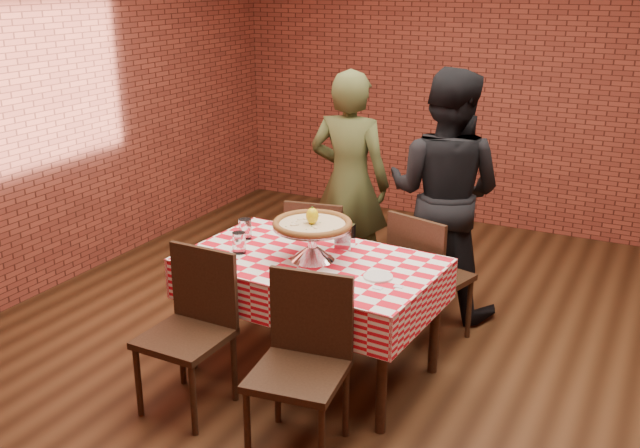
{
  "coord_description": "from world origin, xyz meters",
  "views": [
    {
      "loc": [
        1.59,
        -3.88,
        2.39
      ],
      "look_at": [
        -0.3,
        -0.21,
        0.95
      ],
      "focal_mm": 40.46,
      "sensor_mm": 36.0,
      "label": 1
    }
  ],
  "objects_px": {
    "chair_far_left": "(321,255)",
    "chair_near_left": "(184,336)",
    "water_glass_right": "(245,229)",
    "condiment_caddy": "(345,236)",
    "table": "(311,316)",
    "chair_far_right": "(432,276)",
    "diner_black": "(444,194)",
    "pizza_stand": "(312,243)",
    "pizza": "(312,225)",
    "chair_near_right": "(298,372)",
    "diner_olive": "(349,183)",
    "water_glass_left": "(239,243)"
  },
  "relations": [
    {
      "from": "chair_far_left",
      "to": "chair_near_left",
      "type": "bearing_deg",
      "value": 75.9
    },
    {
      "from": "water_glass_right",
      "to": "condiment_caddy",
      "type": "xyz_separation_m",
      "value": [
        0.65,
        0.15,
        0.01
      ]
    },
    {
      "from": "table",
      "to": "water_glass_right",
      "type": "distance_m",
      "value": 0.72
    },
    {
      "from": "chair_far_left",
      "to": "chair_far_right",
      "type": "distance_m",
      "value": 0.86
    },
    {
      "from": "chair_far_left",
      "to": "chair_far_right",
      "type": "relative_size",
      "value": 0.97
    },
    {
      "from": "chair_far_right",
      "to": "diner_black",
      "type": "distance_m",
      "value": 0.66
    },
    {
      "from": "pizza_stand",
      "to": "condiment_caddy",
      "type": "distance_m",
      "value": 0.28
    },
    {
      "from": "chair_near_left",
      "to": "condiment_caddy",
      "type": "bearing_deg",
      "value": 62.1
    },
    {
      "from": "pizza_stand",
      "to": "pizza",
      "type": "distance_m",
      "value": 0.11
    },
    {
      "from": "pizza",
      "to": "pizza_stand",
      "type": "bearing_deg",
      "value": 0.0
    },
    {
      "from": "water_glass_right",
      "to": "chair_near_right",
      "type": "distance_m",
      "value": 1.28
    },
    {
      "from": "pizza",
      "to": "chair_near_right",
      "type": "xyz_separation_m",
      "value": [
        0.31,
        -0.76,
        -0.51
      ]
    },
    {
      "from": "chair_far_left",
      "to": "diner_black",
      "type": "xyz_separation_m",
      "value": [
        0.76,
        0.45,
        0.45
      ]
    },
    {
      "from": "pizza",
      "to": "water_glass_right",
      "type": "bearing_deg",
      "value": 168.02
    },
    {
      "from": "pizza",
      "to": "condiment_caddy",
      "type": "height_order",
      "value": "pizza"
    },
    {
      "from": "pizza",
      "to": "diner_black",
      "type": "height_order",
      "value": "diner_black"
    },
    {
      "from": "chair_near_left",
      "to": "chair_far_right",
      "type": "relative_size",
      "value": 1.0
    },
    {
      "from": "chair_near_right",
      "to": "chair_far_left",
      "type": "bearing_deg",
      "value": 105.17
    },
    {
      "from": "pizza_stand",
      "to": "chair_far_left",
      "type": "distance_m",
      "value": 0.95
    },
    {
      "from": "condiment_caddy",
      "to": "chair_far_left",
      "type": "xyz_separation_m",
      "value": [
        -0.43,
        0.52,
        -0.39
      ]
    },
    {
      "from": "pizza_stand",
      "to": "water_glass_right",
      "type": "height_order",
      "value": "pizza_stand"
    },
    {
      "from": "chair_far_left",
      "to": "water_glass_right",
      "type": "bearing_deg",
      "value": 62.04
    },
    {
      "from": "condiment_caddy",
      "to": "chair_near_left",
      "type": "xyz_separation_m",
      "value": [
        -0.54,
        -0.97,
        -0.37
      ]
    },
    {
      "from": "chair_near_right",
      "to": "diner_olive",
      "type": "xyz_separation_m",
      "value": [
        -0.65,
        2.02,
        0.4
      ]
    },
    {
      "from": "chair_near_right",
      "to": "pizza",
      "type": "bearing_deg",
      "value": 104.52
    },
    {
      "from": "pizza",
      "to": "chair_near_right",
      "type": "relative_size",
      "value": 0.51
    },
    {
      "from": "water_glass_left",
      "to": "table",
      "type": "bearing_deg",
      "value": 14.35
    },
    {
      "from": "chair_near_left",
      "to": "chair_far_right",
      "type": "height_order",
      "value": "chair_near_left"
    },
    {
      "from": "pizza_stand",
      "to": "diner_olive",
      "type": "xyz_separation_m",
      "value": [
        -0.34,
        1.26,
        0.0
      ]
    },
    {
      "from": "water_glass_left",
      "to": "diner_black",
      "type": "xyz_separation_m",
      "value": [
        0.87,
        1.34,
        0.07
      ]
    },
    {
      "from": "table",
      "to": "diner_olive",
      "type": "distance_m",
      "value": 1.39
    },
    {
      "from": "pizza",
      "to": "diner_olive",
      "type": "distance_m",
      "value": 1.31
    },
    {
      "from": "water_glass_right",
      "to": "diner_black",
      "type": "height_order",
      "value": "diner_black"
    },
    {
      "from": "pizza",
      "to": "chair_near_right",
      "type": "bearing_deg",
      "value": -67.65
    },
    {
      "from": "pizza_stand",
      "to": "diner_olive",
      "type": "height_order",
      "value": "diner_olive"
    },
    {
      "from": "pizza_stand",
      "to": "chair_near_right",
      "type": "distance_m",
      "value": 0.91
    },
    {
      "from": "diner_olive",
      "to": "chair_near_left",
      "type": "bearing_deg",
      "value": 82.63
    },
    {
      "from": "table",
      "to": "condiment_caddy",
      "type": "xyz_separation_m",
      "value": [
        0.1,
        0.27,
        0.46
      ]
    },
    {
      "from": "diner_olive",
      "to": "pizza_stand",
      "type": "bearing_deg",
      "value": 100.79
    },
    {
      "from": "water_glass_right",
      "to": "chair_far_left",
      "type": "relative_size",
      "value": 0.15
    },
    {
      "from": "pizza",
      "to": "table",
      "type": "bearing_deg",
      "value": 179.95
    },
    {
      "from": "table",
      "to": "water_glass_left",
      "type": "height_order",
      "value": "water_glass_left"
    },
    {
      "from": "water_glass_left",
      "to": "chair_far_right",
      "type": "distance_m",
      "value": 1.34
    },
    {
      "from": "water_glass_right",
      "to": "chair_far_right",
      "type": "relative_size",
      "value": 0.14
    },
    {
      "from": "chair_near_right",
      "to": "diner_olive",
      "type": "bearing_deg",
      "value": 100.13
    },
    {
      "from": "pizza_stand",
      "to": "condiment_caddy",
      "type": "height_order",
      "value": "pizza_stand"
    },
    {
      "from": "pizza_stand",
      "to": "pizza",
      "type": "bearing_deg",
      "value": 180.0
    },
    {
      "from": "pizza",
      "to": "condiment_caddy",
      "type": "relative_size",
      "value": 3.11
    },
    {
      "from": "pizza",
      "to": "chair_far_left",
      "type": "bearing_deg",
      "value": 113.63
    },
    {
      "from": "condiment_caddy",
      "to": "chair_far_left",
      "type": "distance_m",
      "value": 0.78
    }
  ]
}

